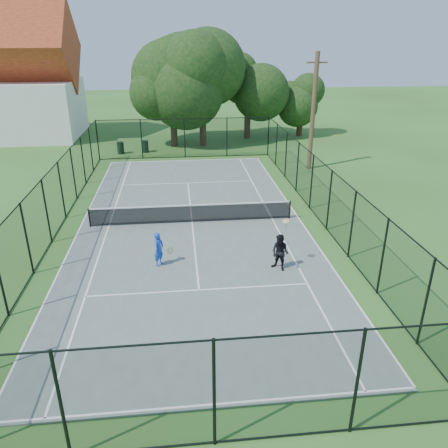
{
  "coord_description": "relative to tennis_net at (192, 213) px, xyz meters",
  "views": [
    {
      "loc": [
        -0.57,
        -20.25,
        8.73
      ],
      "look_at": [
        1.3,
        -3.0,
        1.2
      ],
      "focal_mm": 35.0,
      "sensor_mm": 36.0,
      "label": 1
    }
  ],
  "objects": [
    {
      "name": "player_blue",
      "position": [
        -1.49,
        -4.28,
        0.2
      ],
      "size": [
        0.86,
        0.63,
        1.44
      ],
      "color": "blue",
      "rests_on": "tennis_court"
    },
    {
      "name": "tree_far_right",
      "position": [
        10.92,
        19.94,
        2.51
      ],
      "size": [
        3.79,
        3.79,
        5.01
      ],
      "color": "#332114",
      "rests_on": "ground"
    },
    {
      "name": "ground",
      "position": [
        0.0,
        0.0,
        -0.58
      ],
      "size": [
        120.0,
        120.0,
        0.0
      ],
      "primitive_type": "plane",
      "color": "#36581E"
    },
    {
      "name": "tennis_court",
      "position": [
        0.0,
        0.0,
        -0.55
      ],
      "size": [
        11.0,
        24.0,
        0.06
      ],
      "primitive_type": "cube",
      "color": "#56665F",
      "rests_on": "ground"
    },
    {
      "name": "player_black",
      "position": [
        3.3,
        -5.18,
        0.24
      ],
      "size": [
        1.04,
        1.03,
        2.18
      ],
      "color": "black",
      "rests_on": "tennis_court"
    },
    {
      "name": "utility_pole",
      "position": [
        8.66,
        9.0,
        3.38
      ],
      "size": [
        1.4,
        0.3,
        7.8
      ],
      "color": "#4C3823",
      "rests_on": "ground"
    },
    {
      "name": "tree_near_left",
      "position": [
        -0.81,
        17.06,
        4.42
      ],
      "size": [
        6.23,
        6.23,
        8.13
      ],
      "color": "#332114",
      "rests_on": "ground"
    },
    {
      "name": "tree_near_mid",
      "position": [
        1.65,
        16.93,
        4.79
      ],
      "size": [
        6.66,
        6.66,
        8.71
      ],
      "color": "#332114",
      "rests_on": "ground"
    },
    {
      "name": "fence",
      "position": [
        0.0,
        0.0,
        0.92
      ],
      "size": [
        13.1,
        26.1,
        3.0
      ],
      "color": "black",
      "rests_on": "ground"
    },
    {
      "name": "trash_bin_left",
      "position": [
        -5.09,
        14.72,
        -0.1
      ],
      "size": [
        0.58,
        0.58,
        0.95
      ],
      "color": "black",
      "rests_on": "ground"
    },
    {
      "name": "tennis_net",
      "position": [
        0.0,
        0.0,
        0.0
      ],
      "size": [
        10.08,
        0.08,
        0.95
      ],
      "color": "black",
      "rests_on": "tennis_court"
    },
    {
      "name": "trash_bin_right",
      "position": [
        -3.17,
        14.98,
        -0.09
      ],
      "size": [
        0.58,
        0.58,
        0.97
      ],
      "color": "black",
      "rests_on": "ground"
    },
    {
      "name": "tree_near_right",
      "position": [
        5.86,
        19.43,
        4.09
      ],
      "size": [
        5.32,
        5.32,
        7.35
      ],
      "color": "#332114",
      "rests_on": "ground"
    }
  ]
}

